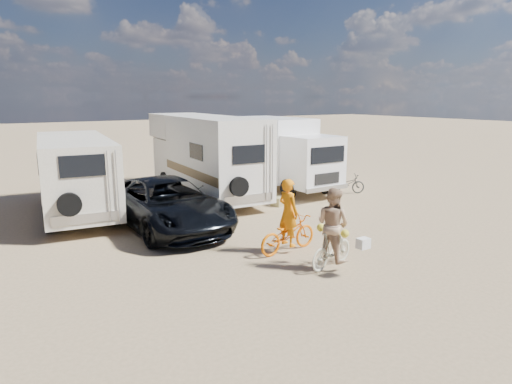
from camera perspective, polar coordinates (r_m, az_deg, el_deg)
ground at (r=12.88m, az=7.47°, el=-6.47°), size 140.00×140.00×0.00m
rv_main at (r=18.55m, az=-6.60°, el=4.50°), size 2.68×7.88×3.31m
rv_left at (r=16.77m, az=-21.97°, el=1.83°), size 3.00×6.81×2.69m
box_truck at (r=19.89m, az=3.42°, el=4.82°), size 2.29×5.90×3.15m
dark_suv at (r=14.29m, az=-11.23°, el=-1.48°), size 2.71×5.67×1.56m
bike_man at (r=11.98m, az=4.09°, el=-5.35°), size 1.92×0.85×0.98m
bike_woman at (r=11.07m, az=9.65°, el=-7.15°), size 1.59×0.75×0.92m
rider_man at (r=11.87m, az=4.12°, el=-3.45°), size 0.50×0.70×1.80m
rider_woman at (r=10.93m, az=9.73°, el=-4.99°), size 0.85×1.00×1.79m
bike_parked at (r=19.47m, az=11.44°, el=1.00°), size 1.67×1.18×0.83m
cooler at (r=14.44m, az=-5.62°, el=-3.55°), size 0.54×0.42×0.40m
crate at (r=17.02m, az=2.82°, el=-1.22°), size 0.52×0.52×0.33m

